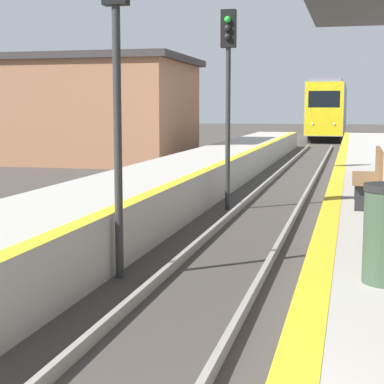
{
  "coord_description": "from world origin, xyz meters",
  "views": [
    {
      "loc": [
        1.93,
        -1.94,
        2.54
      ],
      "look_at": [
        -4.1,
        22.32,
        -0.76
      ],
      "focal_mm": 60.0,
      "sensor_mm": 36.0,
      "label": 1
    }
  ],
  "objects_px": {
    "train": "(329,110)",
    "signal_mid": "(228,72)",
    "signal_near": "(116,48)",
    "bench": "(371,176)"
  },
  "relations": [
    {
      "from": "train",
      "to": "bench",
      "type": "xyz_separation_m",
      "value": [
        2.25,
        -45.06,
        -0.89
      ]
    },
    {
      "from": "signal_near",
      "to": "signal_mid",
      "type": "distance_m",
      "value": 6.79
    },
    {
      "from": "signal_near",
      "to": "bench",
      "type": "distance_m",
      "value": 4.51
    },
    {
      "from": "train",
      "to": "signal_mid",
      "type": "height_order",
      "value": "signal_mid"
    },
    {
      "from": "train",
      "to": "bench",
      "type": "bearing_deg",
      "value": -87.14
    },
    {
      "from": "train",
      "to": "signal_near",
      "type": "bearing_deg",
      "value": -91.69
    },
    {
      "from": "signal_mid",
      "to": "bench",
      "type": "xyz_separation_m",
      "value": [
        3.29,
        -4.95,
        -1.94
      ]
    },
    {
      "from": "train",
      "to": "signal_mid",
      "type": "xyz_separation_m",
      "value": [
        -1.04,
        -40.11,
        1.05
      ]
    },
    {
      "from": "bench",
      "to": "train",
      "type": "bearing_deg",
      "value": 92.86
    },
    {
      "from": "train",
      "to": "signal_mid",
      "type": "bearing_deg",
      "value": -91.48
    }
  ]
}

